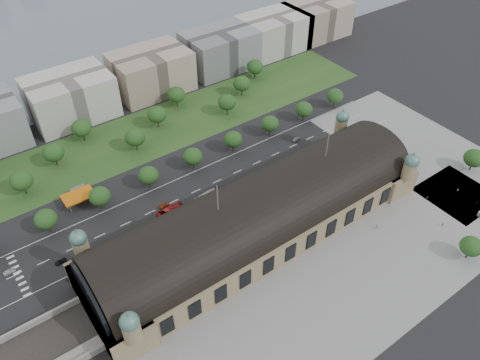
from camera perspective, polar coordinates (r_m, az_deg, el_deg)
ground at (r=201.24m, az=2.30°, el=-6.42°), size 900.00×900.00×0.00m
station at (r=193.76m, az=2.38°, el=-4.38°), size 150.00×48.40×44.30m
plaza_south at (r=187.12m, az=13.28°, el=-13.03°), size 190.00×48.00×0.12m
plaza_east at (r=262.21m, az=20.47°, el=3.78°), size 56.00×100.00×0.12m
road_slab at (r=216.54m, az=-8.09°, el=-2.62°), size 260.00×26.00×0.10m
grass_belt at (r=257.52m, az=-13.20°, el=4.78°), size 300.00×45.00×0.10m
petrol_station at (r=226.41m, az=-19.06°, el=-1.57°), size 14.00×13.00×5.05m
lake at (r=437.99m, az=-23.59°, el=18.22°), size 700.00×320.00×0.08m
office_3 at (r=280.05m, az=-19.94°, el=9.47°), size 45.00×32.00×24.00m
office_4 at (r=294.10m, az=-10.78°, el=12.85°), size 45.00×32.00×24.00m
office_5 at (r=315.53m, az=-2.47°, el=15.58°), size 45.00×32.00×24.00m
office_6 at (r=339.99m, az=4.13°, el=17.48°), size 45.00×32.00×24.00m
office_7 at (r=365.03m, az=9.29°, el=18.79°), size 45.00×32.00×24.00m
tree_row_2 at (r=212.42m, az=-22.60°, el=-4.43°), size 9.60×9.60×11.52m
tree_row_3 at (r=215.30m, az=-16.73°, el=-1.90°), size 9.60×9.60×11.52m
tree_row_4 at (r=220.77m, az=-11.09°, el=0.56°), size 9.60×9.60×11.52m
tree_row_5 at (r=228.63m, az=-5.79°, el=2.86°), size 9.60×9.60×11.52m
tree_row_6 at (r=238.67m, az=-0.86°, el=4.98°), size 9.60×9.60×11.52m
tree_row_7 at (r=250.60m, az=3.66°, el=6.87°), size 9.60×9.60×11.52m
tree_row_8 at (r=264.18m, az=7.78°, el=8.55°), size 9.60×9.60×11.52m
tree_row_9 at (r=279.17m, az=11.50°, el=10.01°), size 9.60×9.60×11.52m
tree_belt_3 at (r=235.15m, az=-25.10°, el=-0.07°), size 10.40×10.40×12.48m
tree_belt_4 at (r=246.56m, az=-21.79°, el=3.14°), size 10.40×10.40×12.48m
tree_belt_5 at (r=259.42m, az=-18.77°, el=6.03°), size 10.40×10.40×12.48m
tree_belt_6 at (r=244.93m, az=-12.68°, el=5.10°), size 10.40×10.40×12.48m
tree_belt_7 at (r=260.10m, az=-10.10°, el=7.85°), size 10.40×10.40×12.48m
tree_belt_8 at (r=276.27m, az=-7.78°, el=10.28°), size 10.40×10.40×12.48m
tree_belt_9 at (r=266.79m, az=-1.60°, el=9.45°), size 10.40×10.40×12.48m
tree_belt_10 at (r=284.62m, az=0.21°, el=11.67°), size 10.40×10.40×12.48m
tree_belt_11 at (r=303.06m, az=1.83°, el=13.61°), size 10.40×10.40×12.48m
tree_plaza_ne at (r=253.37m, az=26.66°, el=2.40°), size 10.00×10.00×11.69m
tree_plaza_s at (r=208.35m, az=26.36°, el=-7.26°), size 9.00×9.00×10.64m
traffic_car_1 at (r=207.67m, az=-26.33°, el=-10.00°), size 4.64×1.99×1.49m
traffic_car_2 at (r=203.25m, az=-21.03°, el=-9.27°), size 4.59×2.14×1.27m
traffic_car_3 at (r=214.43m, az=-9.24°, el=-3.04°), size 5.44×2.58×1.53m
traffic_car_4 at (r=220.39m, az=-3.02°, el=-0.99°), size 4.21×2.13×1.37m
traffic_car_5 at (r=251.75m, az=6.92°, el=4.96°), size 5.14×2.30×1.64m
traffic_car_6 at (r=257.20m, az=12.15°, el=5.13°), size 5.63×2.65×1.56m
parked_car_0 at (r=196.94m, az=-19.97°, el=-10.95°), size 4.66×4.14×1.53m
parked_car_1 at (r=196.61m, az=-14.84°, el=-9.47°), size 6.21×4.69×1.57m
parked_car_2 at (r=198.53m, az=-16.76°, el=-9.39°), size 5.05×3.71×1.36m
parked_car_3 at (r=195.69m, az=-17.48°, el=-10.58°), size 4.36×3.88×1.43m
parked_car_4 at (r=203.42m, az=-7.16°, el=-5.85°), size 4.36×3.58×1.40m
parked_car_5 at (r=200.66m, az=-13.10°, el=-7.70°), size 6.09×4.84×1.54m
parked_car_6 at (r=204.48m, az=-7.80°, el=-5.62°), size 5.01×3.72×1.35m
bus_west at (r=209.90m, az=-8.51°, el=-3.75°), size 12.70×3.12×3.53m
bus_mid at (r=215.01m, az=-4.12°, el=-2.00°), size 12.44×4.02×3.40m
bus_east at (r=226.69m, az=3.18°, el=0.70°), size 10.94×3.05×3.02m
pedestrian_0 at (r=210.56m, az=16.35°, el=-5.48°), size 0.94×0.55×1.91m
pedestrian_1 at (r=221.19m, az=23.49°, el=-4.99°), size 0.81×0.84×1.94m
pedestrian_2 at (r=231.87m, az=21.85°, el=-1.96°), size 0.90×0.96×1.73m
pedestrian_3 at (r=238.25m, az=26.89°, el=-2.52°), size 1.04×0.68×1.63m
pedestrian_5 at (r=241.80m, az=25.04°, el=-1.07°), size 0.74×0.92×1.65m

